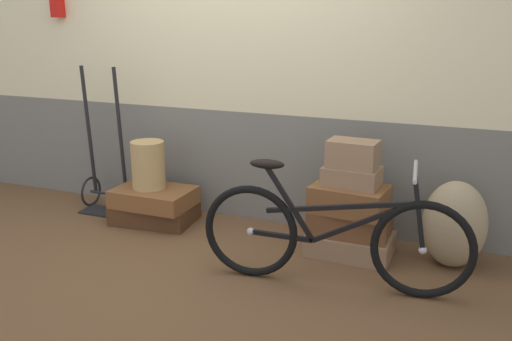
# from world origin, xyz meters

# --- Properties ---
(ground) EXTENTS (9.54, 5.20, 0.06)m
(ground) POSITION_xyz_m (0.00, 0.00, -0.03)
(ground) COLOR brown
(station_building) EXTENTS (7.54, 0.74, 3.07)m
(station_building) POSITION_xyz_m (0.01, 0.85, 1.54)
(station_building) COLOR slate
(station_building) RESTS_ON ground
(suitcase_0) EXTENTS (0.69, 0.51, 0.15)m
(suitcase_0) POSITION_xyz_m (-0.57, 0.39, 0.08)
(suitcase_0) COLOR #4C2D19
(suitcase_0) RESTS_ON ground
(suitcase_1) EXTENTS (0.62, 0.44, 0.14)m
(suitcase_1) POSITION_xyz_m (-0.55, 0.36, 0.22)
(suitcase_1) COLOR brown
(suitcase_1) RESTS_ON suitcase_0
(suitcase_2) EXTENTS (0.59, 0.40, 0.15)m
(suitcase_2) POSITION_xyz_m (1.08, 0.36, 0.08)
(suitcase_2) COLOR #937051
(suitcase_2) RESTS_ON ground
(suitcase_3) EXTENTS (0.56, 0.38, 0.17)m
(suitcase_3) POSITION_xyz_m (1.07, 0.38, 0.24)
(suitcase_3) COLOR brown
(suitcase_3) RESTS_ON suitcase_2
(suitcase_4) EXTENTS (0.54, 0.39, 0.19)m
(suitcase_4) POSITION_xyz_m (1.06, 0.35, 0.42)
(suitcase_4) COLOR brown
(suitcase_4) RESTS_ON suitcase_3
(suitcase_5) EXTENTS (0.40, 0.29, 0.13)m
(suitcase_5) POSITION_xyz_m (1.06, 0.37, 0.58)
(suitcase_5) COLOR #937051
(suitcase_5) RESTS_ON suitcase_4
(suitcase_6) EXTENTS (0.35, 0.23, 0.19)m
(suitcase_6) POSITION_xyz_m (1.06, 0.36, 0.74)
(suitcase_6) COLOR #937051
(suitcase_6) RESTS_ON suitcase_5
(wicker_basket) EXTENTS (0.27, 0.27, 0.39)m
(wicker_basket) POSITION_xyz_m (-0.59, 0.37, 0.49)
(wicker_basket) COLOR tan
(wicker_basket) RESTS_ON suitcase_1
(luggage_trolley) EXTENTS (0.40, 0.35, 1.24)m
(luggage_trolley) POSITION_xyz_m (-1.11, 0.49, 0.30)
(luggage_trolley) COLOR black
(luggage_trolley) RESTS_ON ground
(burlap_sack) EXTENTS (0.42, 0.36, 0.60)m
(burlap_sack) POSITION_xyz_m (1.76, 0.43, 0.30)
(burlap_sack) COLOR #9E8966
(burlap_sack) RESTS_ON ground
(bicycle) EXTENTS (1.68, 0.46, 0.80)m
(bicycle) POSITION_xyz_m (1.08, -0.17, 0.33)
(bicycle) COLOR black
(bicycle) RESTS_ON ground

